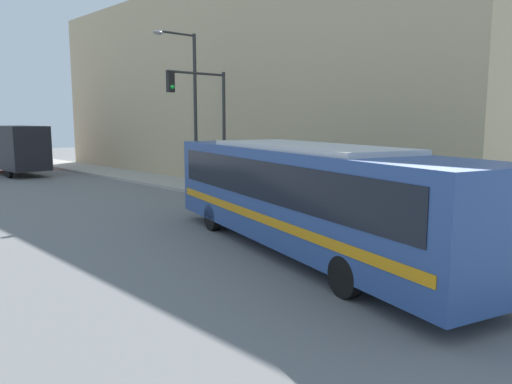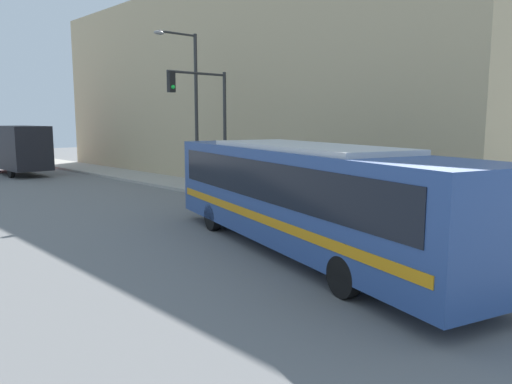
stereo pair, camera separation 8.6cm
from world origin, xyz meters
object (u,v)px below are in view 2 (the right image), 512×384
Objects in this scene: city_bus at (303,191)px; parking_meter at (275,181)px; delivery_truck at (17,148)px; fire_hydrant at (366,209)px; traffic_light_pole at (207,111)px; street_lamp at (191,99)px.

parking_meter is (4.96, 6.05, -0.66)m from city_bus.
delivery_truck is 11.17× the size of fire_hydrant.
traffic_light_pole is 2.66m from street_lamp.
parking_meter is (0.91, -3.56, -3.01)m from traffic_light_pole.
fire_hydrant is at bearing -90.00° from parking_meter.
fire_hydrant is (4.01, -25.59, -1.29)m from delivery_truck.
city_bus is at bearing -112.18° from street_lamp.
city_bus is 5.27m from fire_hydrant.
fire_hydrant is at bearing 30.38° from city_bus.
parking_meter is at bearing 90.00° from fire_hydrant.
fire_hydrant is 4.80m from parking_meter.
fire_hydrant is 0.09× the size of street_lamp.
city_bus reaches higher than parking_meter.
delivery_truck is 5.36× the size of parking_meter.
delivery_truck is 25.94m from fire_hydrant.
traffic_light_pole is 0.74× the size of street_lamp.
traffic_light_pole reaches higher than city_bus.
street_lamp is at bearing 83.63° from city_bus.
traffic_light_pole is at bearing -79.82° from delivery_truck.
parking_meter is (4.01, -20.83, -0.68)m from delivery_truck.
city_bus is 9.09× the size of parking_meter.
parking_meter is (-0.00, 4.76, 0.61)m from fire_hydrant.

